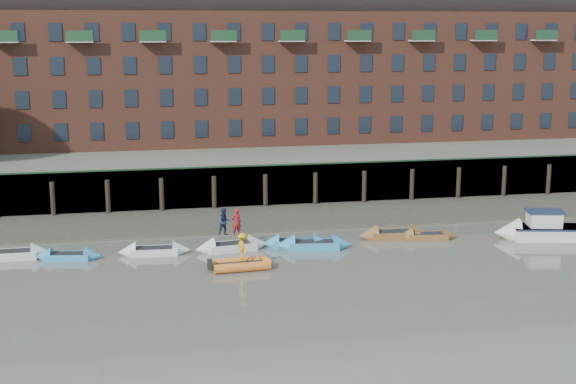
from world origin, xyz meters
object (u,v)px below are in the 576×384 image
object	(u,v)px
rowboat_0	(11,255)
motor_launch	(534,230)
rowboat_6	(394,235)
person_rower_b	(224,222)
rowboat_2	(154,251)
person_rower_a	(236,222)
rowboat_4	(296,243)
rowboat_7	(427,236)
rib_tender	(243,264)
rowboat_1	(68,256)
rowboat_5	(314,245)
person_rib_crew	(243,246)
rowboat_3	(232,247)

from	to	relation	value
rowboat_0	motor_launch	distance (m)	33.55
motor_launch	rowboat_6	bearing A→B (deg)	-0.03
motor_launch	person_rower_b	world-z (taller)	person_rower_b
rowboat_2	person_rower_a	world-z (taller)	person_rower_a
rowboat_6	person_rower_a	world-z (taller)	person_rower_a
rowboat_2	rowboat_4	bearing A→B (deg)	3.85
rowboat_6	motor_launch	size ratio (longest dim) A/B	0.78
rowboat_2	rowboat_4	distance (m)	9.01
rowboat_7	motor_launch	xyz separation A→B (m)	(6.99, -1.32, 0.43)
rowboat_2	rowboat_7	distance (m)	17.91
rowboat_6	motor_launch	world-z (taller)	motor_launch
rowboat_0	rowboat_7	world-z (taller)	rowboat_0
rib_tender	rowboat_1	bearing A→B (deg)	154.89
rowboat_0	rowboat_2	distance (m)	8.64
rowboat_0	rowboat_5	distance (m)	18.65
rib_tender	rowboat_7	bearing A→B (deg)	13.91
rowboat_0	rowboat_1	bearing A→B (deg)	-15.05
rib_tender	person_rib_crew	size ratio (longest dim) A/B	2.29
person_rower_b	motor_launch	bearing A→B (deg)	-15.68
motor_launch	rowboat_2	bearing A→B (deg)	9.74
person_rower_b	rowboat_6	bearing A→B (deg)	-8.92
person_rower_a	person_rower_b	distance (m)	0.75
rowboat_3	rowboat_6	world-z (taller)	rowboat_6
rowboat_0	rib_tender	world-z (taller)	rowboat_0
rowboat_6	rowboat_0	bearing A→B (deg)	-177.41
rowboat_1	person_rower_a	bearing A→B (deg)	10.38
motor_launch	person_rower_a	bearing A→B (deg)	8.66
person_rower_b	person_rib_crew	size ratio (longest dim) A/B	1.11
rowboat_7	person_rower_b	size ratio (longest dim) A/B	2.38
rowboat_4	rowboat_7	bearing A→B (deg)	10.26
rowboat_3	rowboat_4	size ratio (longest dim) A/B	1.06
rowboat_1	rowboat_2	distance (m)	5.15
rowboat_2	rowboat_3	xyz separation A→B (m)	(4.83, 0.05, 0.01)
rowboat_6	person_rib_crew	distance (m)	11.98
rowboat_2	rowboat_6	size ratio (longest dim) A/B	0.92
rowboat_4	person_rib_crew	distance (m)	5.90
rowboat_4	rib_tender	xyz separation A→B (m)	(-4.02, -4.09, 0.04)
rowboat_0	person_rib_crew	bearing A→B (deg)	-20.39
rowboat_2	motor_launch	distance (m)	24.92
rib_tender	person_rib_crew	xyz separation A→B (m)	(-0.01, -0.05, 1.10)
rib_tender	person_rower_b	distance (m)	4.60
rowboat_7	person_rower_b	world-z (taller)	person_rower_b
rowboat_5	person_rower_a	xyz separation A→B (m)	(-4.84, 0.73, 1.54)
motor_launch	person_rower_a	size ratio (longest dim) A/B	3.66
rowboat_2	rowboat_5	world-z (taller)	rowboat_5
person_rower_a	rowboat_4	bearing A→B (deg)	169.64
rowboat_3	rib_tender	size ratio (longest dim) A/B	1.34
rowboat_2	rowboat_1	bearing A→B (deg)	-175.73
rowboat_1	rowboat_3	distance (m)	9.98
rowboat_5	person_rib_crew	xyz separation A→B (m)	(-5.02, -3.45, 1.12)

